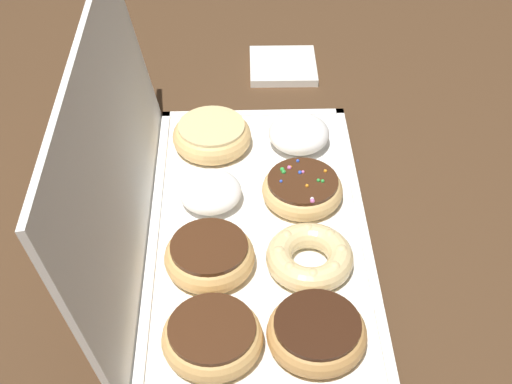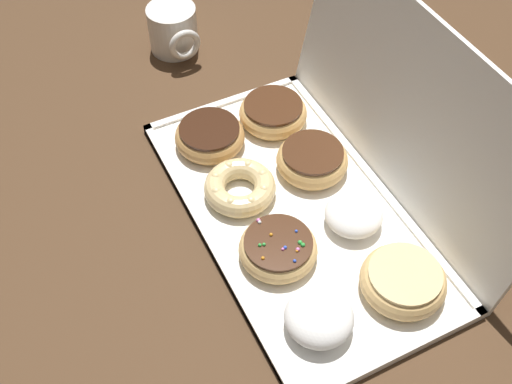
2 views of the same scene
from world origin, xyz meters
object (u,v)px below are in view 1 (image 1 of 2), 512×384
object	(u,v)px
donut_box	(259,234)
powdered_filled_donut_6	(210,191)
chocolate_frosted_donut_4	(212,337)
chocolate_frosted_donut_0	(317,333)
napkin_stack	(283,66)
cruller_donut_1	(310,257)
chocolate_frosted_donut_5	(209,256)
sprinkle_donut_2	(302,189)
glazed_ring_donut_7	(212,135)
powdered_filled_donut_3	(299,133)

from	to	relation	value
donut_box	powdered_filled_donut_6	xyz separation A→B (m)	(0.06, 0.06, 0.02)
chocolate_frosted_donut_4	powdered_filled_donut_6	xyz separation A→B (m)	(0.24, 0.01, 0.00)
chocolate_frosted_donut_0	napkin_stack	size ratio (longest dim) A/B	0.99
cruller_donut_1	powdered_filled_donut_6	xyz separation A→B (m)	(0.12, 0.12, 0.00)
chocolate_frosted_donut_0	chocolate_frosted_donut_5	xyz separation A→B (m)	(0.12, 0.12, 0.00)
sprinkle_donut_2	chocolate_frosted_donut_4	bearing A→B (deg)	154.07
sprinkle_donut_2	chocolate_frosted_donut_4	xyz separation A→B (m)	(-0.24, 0.12, 0.00)
powdered_filled_donut_6	glazed_ring_donut_7	bearing A→B (deg)	-0.18
powdered_filled_donut_6	napkin_stack	bearing A→B (deg)	-18.83
chocolate_frosted_donut_5	glazed_ring_donut_7	world-z (taller)	same
powdered_filled_donut_3	powdered_filled_donut_6	size ratio (longest dim) A/B	1.06
chocolate_frosted_donut_5	cruller_donut_1	bearing A→B (deg)	-91.05
chocolate_frosted_donut_0	powdered_filled_donut_6	xyz separation A→B (m)	(0.24, 0.12, 0.00)
sprinkle_donut_2	glazed_ring_donut_7	size ratio (longest dim) A/B	0.95
cruller_donut_1	chocolate_frosted_donut_4	bearing A→B (deg)	135.35
chocolate_frosted_donut_5	napkin_stack	bearing A→B (deg)	-14.13
cruller_donut_1	chocolate_frosted_donut_5	xyz separation A→B (m)	(0.00, 0.12, 0.00)
chocolate_frosted_donut_4	napkin_stack	world-z (taller)	chocolate_frosted_donut_4
glazed_ring_donut_7	powdered_filled_donut_6	bearing A→B (deg)	179.82
sprinkle_donut_2	chocolate_frosted_donut_5	size ratio (longest dim) A/B	0.99
donut_box	chocolate_frosted_donut_4	world-z (taller)	chocolate_frosted_donut_4
chocolate_frosted_donut_5	powdered_filled_donut_6	size ratio (longest dim) A/B	1.32
chocolate_frosted_donut_5	glazed_ring_donut_7	size ratio (longest dim) A/B	0.96
cruller_donut_1	donut_box	bearing A→B (deg)	43.53
sprinkle_donut_2	chocolate_frosted_donut_5	xyz separation A→B (m)	(-0.12, 0.12, 0.00)
powdered_filled_donut_6	napkin_stack	world-z (taller)	powdered_filled_donut_6
chocolate_frosted_donut_0	chocolate_frosted_donut_5	distance (m)	0.17
donut_box	chocolate_frosted_donut_0	distance (m)	0.19
sprinkle_donut_2	chocolate_frosted_donut_5	distance (m)	0.17
cruller_donut_1	powdered_filled_donut_3	world-z (taller)	powdered_filled_donut_3
cruller_donut_1	powdered_filled_donut_6	distance (m)	0.17
chocolate_frosted_donut_0	napkin_stack	xyz separation A→B (m)	(0.58, 0.00, -0.02)
chocolate_frosted_donut_0	glazed_ring_donut_7	xyz separation A→B (m)	(0.36, 0.12, 0.00)
donut_box	chocolate_frosted_donut_4	distance (m)	0.19
powdered_filled_donut_3	chocolate_frosted_donut_5	distance (m)	0.27
chocolate_frosted_donut_4	napkin_stack	distance (m)	0.60
chocolate_frosted_donut_0	donut_box	bearing A→B (deg)	17.93
powdered_filled_donut_3	powdered_filled_donut_6	bearing A→B (deg)	133.61
chocolate_frosted_donut_4	chocolate_frosted_donut_5	xyz separation A→B (m)	(0.12, 0.01, 0.00)
sprinkle_donut_2	napkin_stack	world-z (taller)	sprinkle_donut_2
powdered_filled_donut_3	chocolate_frosted_donut_4	distance (m)	0.38
chocolate_frosted_donut_0	sprinkle_donut_2	bearing A→B (deg)	-0.69
chocolate_frosted_donut_4	glazed_ring_donut_7	world-z (taller)	glazed_ring_donut_7
chocolate_frosted_donut_0	sprinkle_donut_2	xyz separation A→B (m)	(0.24, -0.00, -0.00)
napkin_stack	chocolate_frosted_donut_0	bearing A→B (deg)	-179.71
chocolate_frosted_donut_0	glazed_ring_donut_7	bearing A→B (deg)	18.54
powdered_filled_donut_6	donut_box	bearing A→B (deg)	-132.21
chocolate_frosted_donut_4	cruller_donut_1	bearing A→B (deg)	-44.65
sprinkle_donut_2	powdered_filled_donut_3	size ratio (longest dim) A/B	1.23
chocolate_frosted_donut_0	powdered_filled_donut_3	bearing A→B (deg)	-1.09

